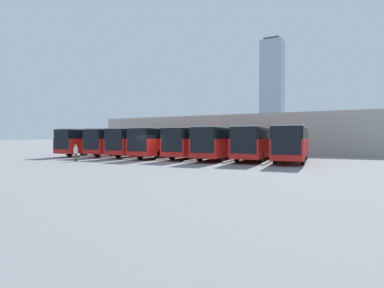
{
  "coord_description": "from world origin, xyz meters",
  "views": [
    {
      "loc": [
        -16.81,
        23.85,
        2.29
      ],
      "look_at": [
        -1.41,
        -6.1,
        1.56
      ],
      "focal_mm": 28.0,
      "sensor_mm": 36.0,
      "label": 1
    }
  ],
  "objects_px": {
    "bus_0": "(292,142)",
    "bus_3": "(196,141)",
    "bus_1": "(257,142)",
    "pedestrian": "(76,153)",
    "bus_4": "(166,141)",
    "bus_7": "(98,141)",
    "bus_6": "(124,141)",
    "bus_5": "(144,141)",
    "bus_2": "(223,142)"
  },
  "relations": [
    {
      "from": "bus_0",
      "to": "bus_3",
      "type": "xyz_separation_m",
      "value": [
        10.5,
        -0.29,
        0.0
      ]
    },
    {
      "from": "bus_0",
      "to": "bus_1",
      "type": "height_order",
      "value": "same"
    },
    {
      "from": "bus_1",
      "to": "pedestrian",
      "type": "xyz_separation_m",
      "value": [
        14.68,
        10.06,
        -0.99
      ]
    },
    {
      "from": "bus_3",
      "to": "pedestrian",
      "type": "relative_size",
      "value": 7.69
    },
    {
      "from": "bus_0",
      "to": "bus_1",
      "type": "distance_m",
      "value": 3.51
    },
    {
      "from": "bus_4",
      "to": "pedestrian",
      "type": "distance_m",
      "value": 10.3
    },
    {
      "from": "bus_0",
      "to": "pedestrian",
      "type": "distance_m",
      "value": 20.69
    },
    {
      "from": "bus_0",
      "to": "bus_4",
      "type": "relative_size",
      "value": 1.0
    },
    {
      "from": "pedestrian",
      "to": "bus_4",
      "type": "bearing_deg",
      "value": -36.23
    },
    {
      "from": "bus_7",
      "to": "pedestrian",
      "type": "relative_size",
      "value": 7.69
    },
    {
      "from": "bus_6",
      "to": "bus_7",
      "type": "relative_size",
      "value": 1.0
    },
    {
      "from": "bus_3",
      "to": "bus_6",
      "type": "relative_size",
      "value": 1.0
    },
    {
      "from": "bus_4",
      "to": "bus_5",
      "type": "height_order",
      "value": "same"
    },
    {
      "from": "bus_2",
      "to": "bus_7",
      "type": "relative_size",
      "value": 1.0
    },
    {
      "from": "bus_7",
      "to": "pedestrian",
      "type": "xyz_separation_m",
      "value": [
        -6.32,
        9.23,
        -0.99
      ]
    },
    {
      "from": "bus_2",
      "to": "bus_5",
      "type": "relative_size",
      "value": 1.0
    },
    {
      "from": "bus_6",
      "to": "pedestrian",
      "type": "distance_m",
      "value": 10.67
    },
    {
      "from": "pedestrian",
      "to": "bus_0",
      "type": "bearing_deg",
      "value": -73.78
    },
    {
      "from": "bus_5",
      "to": "bus_7",
      "type": "distance_m",
      "value": 7.04
    },
    {
      "from": "bus_0",
      "to": "pedestrian",
      "type": "xyz_separation_m",
      "value": [
        18.19,
        9.82,
        -0.99
      ]
    },
    {
      "from": "bus_4",
      "to": "bus_6",
      "type": "distance_m",
      "value": 7.06
    },
    {
      "from": "bus_1",
      "to": "bus_6",
      "type": "xyz_separation_m",
      "value": [
        17.5,
        -0.18,
        0.0
      ]
    },
    {
      "from": "bus_6",
      "to": "bus_0",
      "type": "bearing_deg",
      "value": 174.51
    },
    {
      "from": "bus_2",
      "to": "bus_4",
      "type": "xyz_separation_m",
      "value": [
        7.0,
        0.04,
        0.0
      ]
    },
    {
      "from": "bus_6",
      "to": "pedestrian",
      "type": "relative_size",
      "value": 7.69
    },
    {
      "from": "bus_3",
      "to": "bus_5",
      "type": "xyz_separation_m",
      "value": [
        7.0,
        0.17,
        0.0
      ]
    },
    {
      "from": "bus_7",
      "to": "bus_2",
      "type": "bearing_deg",
      "value": 176.27
    },
    {
      "from": "bus_3",
      "to": "bus_5",
      "type": "height_order",
      "value": "same"
    },
    {
      "from": "bus_3",
      "to": "bus_2",
      "type": "bearing_deg",
      "value": 164.23
    },
    {
      "from": "bus_6",
      "to": "bus_3",
      "type": "bearing_deg",
      "value": 174.95
    },
    {
      "from": "bus_1",
      "to": "bus_4",
      "type": "bearing_deg",
      "value": -0.52
    },
    {
      "from": "bus_2",
      "to": "bus_7",
      "type": "bearing_deg",
      "value": -3.73
    },
    {
      "from": "bus_1",
      "to": "bus_7",
      "type": "relative_size",
      "value": 1.0
    },
    {
      "from": "bus_5",
      "to": "pedestrian",
      "type": "xyz_separation_m",
      "value": [
        0.68,
        9.94,
        -0.99
      ]
    },
    {
      "from": "bus_2",
      "to": "pedestrian",
      "type": "xyz_separation_m",
      "value": [
        11.18,
        9.41,
        -0.99
      ]
    },
    {
      "from": "bus_1",
      "to": "bus_3",
      "type": "distance_m",
      "value": 7.0
    },
    {
      "from": "bus_0",
      "to": "bus_7",
      "type": "height_order",
      "value": "same"
    },
    {
      "from": "bus_2",
      "to": "bus_3",
      "type": "bearing_deg",
      "value": -15.77
    },
    {
      "from": "bus_6",
      "to": "bus_5",
      "type": "bearing_deg",
      "value": 170.68
    },
    {
      "from": "bus_6",
      "to": "bus_7",
      "type": "height_order",
      "value": "same"
    },
    {
      "from": "bus_6",
      "to": "bus_1",
      "type": "bearing_deg",
      "value": 175.07
    },
    {
      "from": "bus_0",
      "to": "bus_2",
      "type": "relative_size",
      "value": 1.0
    },
    {
      "from": "bus_0",
      "to": "bus_5",
      "type": "bearing_deg",
      "value": -4.72
    },
    {
      "from": "bus_0",
      "to": "bus_5",
      "type": "height_order",
      "value": "same"
    },
    {
      "from": "bus_0",
      "to": "pedestrian",
      "type": "bearing_deg",
      "value": 24.05
    },
    {
      "from": "bus_6",
      "to": "bus_7",
      "type": "distance_m",
      "value": 3.65
    },
    {
      "from": "bus_1",
      "to": "bus_3",
      "type": "height_order",
      "value": "same"
    },
    {
      "from": "bus_1",
      "to": "pedestrian",
      "type": "distance_m",
      "value": 17.83
    },
    {
      "from": "bus_4",
      "to": "bus_6",
      "type": "bearing_deg",
      "value": -11.52
    },
    {
      "from": "bus_3",
      "to": "bus_7",
      "type": "distance_m",
      "value": 14.03
    }
  ]
}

